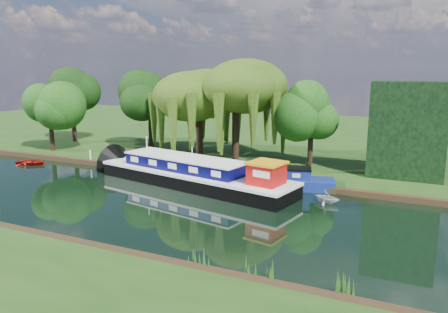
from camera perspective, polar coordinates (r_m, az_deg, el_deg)
The scene contains 16 objects.
ground at distance 33.47m, azimuth -13.68°, elevation -5.37°, with size 120.00×120.00×0.00m, color black.
far_bank at distance 62.98m, azimuth 5.82°, elevation 3.01°, with size 120.00×52.00×0.45m, color #18350E.
dutch_barge at distance 35.80m, azimuth -3.83°, elevation -2.40°, with size 18.37×7.52×3.78m.
narrowboat at distance 35.57m, azimuth 3.97°, elevation -2.95°, with size 12.84×5.57×1.86m.
red_dinghy at distance 47.85m, azimuth -23.88°, elevation -0.95°, with size 2.13×2.98×0.62m, color #990D0B.
white_cruiser at distance 32.46m, azimuth 13.24°, elevation -5.89°, with size 1.68×1.94×1.02m, color silver.
willow_left at distance 44.74m, azimuth -3.26°, elevation 7.75°, with size 7.05×7.05×8.45m.
willow_right at distance 42.62m, azimuth 1.55°, elevation 8.21°, with size 7.44×7.44×9.06m.
tree_far_left at distance 51.74m, azimuth -21.86°, elevation 6.25°, with size 4.56×4.56×7.35m.
tree_far_back at distance 57.36m, azimuth -19.27°, elevation 7.58°, with size 4.88×4.88×8.21m.
tree_far_mid at distance 49.95m, azimuth -9.65°, elevation 7.37°, with size 4.94×4.94×8.08m.
tree_far_right at distance 41.32m, azimuth 11.38°, elevation 5.25°, with size 4.18×4.18×6.84m.
conifer_hedge at distance 39.27m, azimuth 22.87°, elevation 3.18°, with size 6.00×3.00×8.00m, color black.
lamppost at distance 41.15m, azimuth -4.21°, elevation 1.55°, with size 0.36×0.36×2.56m.
mooring_posts at distance 40.16m, azimuth -6.88°, elevation -0.89°, with size 19.16×0.16×1.00m.
reeds_near at distance 23.66m, azimuth -11.98°, elevation -11.12°, with size 33.70×1.50×1.10m.
Camera 1 is at (20.19, -24.91, 9.60)m, focal length 35.00 mm.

